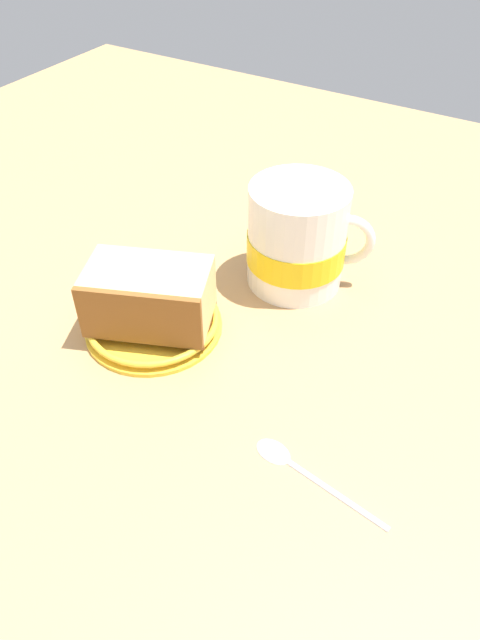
% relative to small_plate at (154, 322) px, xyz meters
% --- Properties ---
extents(ground_plane, '(1.40, 1.40, 0.04)m').
position_rel_small_plate_xyz_m(ground_plane, '(0.09, -0.06, -0.03)').
color(ground_plane, tan).
extents(small_plate, '(0.13, 0.13, 0.01)m').
position_rel_small_plate_xyz_m(small_plate, '(0.00, 0.00, 0.00)').
color(small_plate, yellow).
rests_on(small_plate, ground_plane).
extents(cake_slice, '(0.13, 0.11, 0.06)m').
position_rel_small_plate_xyz_m(cake_slice, '(0.00, -0.00, 0.03)').
color(cake_slice, brown).
rests_on(cake_slice, small_plate).
extents(tea_mug, '(0.12, 0.10, 0.11)m').
position_rel_small_plate_xyz_m(tea_mug, '(0.08, 0.14, 0.04)').
color(tea_mug, white).
rests_on(tea_mug, ground_plane).
extents(teaspoon, '(0.12, 0.03, 0.01)m').
position_rel_small_plate_xyz_m(teaspoon, '(0.19, -0.07, -0.00)').
color(teaspoon, silver).
rests_on(teaspoon, ground_plane).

